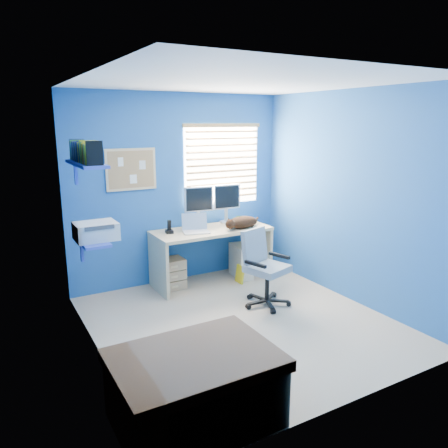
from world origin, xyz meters
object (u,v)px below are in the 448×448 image
desk (212,256)px  tower_pc (241,261)px  laptop (196,224)px  cat (243,222)px  office_chair (264,277)px

desk → tower_pc: size_ratio=3.48×
desk → laptop: laptop is taller
laptop → tower_pc: (0.71, 0.05, -0.62)m
laptop → cat: laptop is taller
desk → cat: bearing=-21.8°
laptop → tower_pc: size_ratio=0.73×
desk → cat: (0.39, -0.15, 0.45)m
laptop → cat: size_ratio=0.74×
laptop → tower_pc: laptop is taller
tower_pc → office_chair: size_ratio=0.50×
laptop → cat: (0.65, -0.09, -0.03)m
cat → office_chair: bearing=-119.1°
desk → office_chair: 0.98m
desk → office_chair: bearing=-78.7°
laptop → office_chair: size_ratio=0.37×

